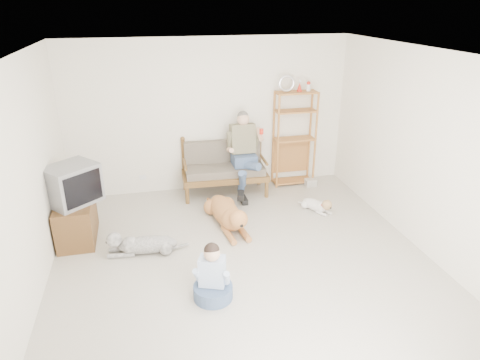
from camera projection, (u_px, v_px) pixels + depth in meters
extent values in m
plane|color=beige|center=(246.00, 268.00, 5.62)|extent=(5.50, 5.50, 0.00)
plane|color=white|center=(248.00, 56.00, 4.56)|extent=(5.50, 5.50, 0.00)
plane|color=white|center=(210.00, 116.00, 7.56)|extent=(5.00, 0.00, 5.00)
plane|color=white|center=(354.00, 336.00, 2.62)|extent=(5.00, 0.00, 5.00)
plane|color=white|center=(20.00, 192.00, 4.57)|extent=(0.00, 5.50, 5.50)
plane|color=white|center=(431.00, 157.00, 5.61)|extent=(0.00, 5.50, 5.50)
cube|color=brown|center=(225.00, 175.00, 7.65)|extent=(1.53, 0.76, 0.10)
cube|color=#6E6354|center=(225.00, 169.00, 7.60)|extent=(1.40, 0.66, 0.13)
cube|color=#6E6354|center=(222.00, 153.00, 7.73)|extent=(1.38, 0.18, 0.45)
cylinder|color=brown|center=(221.00, 141.00, 7.70)|extent=(1.40, 0.11, 0.05)
cylinder|color=brown|center=(188.00, 196.00, 7.31)|extent=(0.07, 0.07, 0.30)
cylinder|color=brown|center=(184.00, 166.00, 7.72)|extent=(0.07, 0.07, 0.95)
cylinder|color=brown|center=(267.00, 189.00, 7.60)|extent=(0.07, 0.07, 0.30)
cylinder|color=brown|center=(258.00, 160.00, 8.01)|extent=(0.07, 0.07, 0.95)
cube|color=#4A6187|center=(244.00, 159.00, 7.56)|extent=(0.41, 0.39, 0.20)
cube|color=gray|center=(243.00, 138.00, 7.51)|extent=(0.43, 0.29, 0.54)
sphere|color=#D8A887|center=(243.00, 119.00, 7.34)|extent=(0.21, 0.21, 0.21)
sphere|color=#5E5953|center=(243.00, 116.00, 7.35)|extent=(0.19, 0.19, 0.19)
cylinder|color=red|center=(261.00, 131.00, 7.30)|extent=(0.07, 0.07, 0.09)
cube|color=#AC6B36|center=(297.00, 92.00, 7.55)|extent=(0.74, 0.30, 0.03)
torus|color=silver|center=(287.00, 83.00, 7.44)|extent=(0.30, 0.05, 0.30)
cone|color=red|center=(300.00, 87.00, 7.52)|extent=(0.10, 0.10, 0.16)
cylinder|color=#AC6B36|center=(278.00, 143.00, 7.68)|extent=(0.04, 0.04, 1.76)
cylinder|color=#AC6B36|center=(273.00, 138.00, 7.93)|extent=(0.04, 0.04, 1.76)
cylinder|color=#AC6B36|center=(315.00, 140.00, 7.83)|extent=(0.04, 0.04, 1.76)
cylinder|color=#AC6B36|center=(310.00, 136.00, 8.08)|extent=(0.04, 0.04, 1.76)
cube|color=beige|center=(311.00, 182.00, 8.07)|extent=(0.21, 0.15, 0.13)
cube|color=brown|center=(77.00, 221.00, 6.19)|extent=(0.51, 0.90, 0.60)
cube|color=brown|center=(57.00, 230.00, 5.94)|extent=(0.02, 0.40, 0.50)
cube|color=brown|center=(61.00, 215.00, 6.34)|extent=(0.02, 0.40, 0.50)
cube|color=slate|center=(72.00, 184.00, 5.96)|extent=(0.85, 0.84, 0.55)
cube|color=black|center=(83.00, 189.00, 5.82)|extent=(0.44, 0.38, 0.44)
cube|color=white|center=(143.00, 177.00, 7.70)|extent=(0.12, 0.02, 0.08)
ellipsoid|color=#CB8446|center=(225.00, 212.00, 6.72)|extent=(0.52, 1.13, 0.34)
sphere|color=#CB8446|center=(232.00, 220.00, 6.43)|extent=(0.34, 0.34, 0.34)
sphere|color=#CB8446|center=(239.00, 219.00, 6.14)|extent=(0.27, 0.27, 0.27)
ellipsoid|color=#CB8446|center=(241.00, 225.00, 6.04)|extent=(0.14, 0.21, 0.10)
cylinder|color=#CB8446|center=(215.00, 203.00, 7.23)|extent=(0.25, 0.41, 0.05)
ellipsoid|color=#CB8446|center=(232.00, 219.00, 6.13)|extent=(0.07, 0.09, 0.13)
ellipsoid|color=#CB8446|center=(244.00, 217.00, 6.19)|extent=(0.07, 0.09, 0.13)
ellipsoid|color=silver|center=(148.00, 245.00, 5.92)|extent=(0.82, 0.33, 0.24)
sphere|color=silver|center=(130.00, 245.00, 5.88)|extent=(0.24, 0.24, 0.24)
sphere|color=silver|center=(114.00, 240.00, 5.81)|extent=(0.21, 0.21, 0.21)
ellipsoid|color=silver|center=(107.00, 242.00, 5.80)|extent=(0.16, 0.10, 0.08)
cylinder|color=silver|center=(178.00, 247.00, 6.01)|extent=(0.32, 0.13, 0.04)
ellipsoid|color=silver|center=(116.00, 237.00, 5.88)|extent=(0.07, 0.05, 0.10)
ellipsoid|color=silver|center=(115.00, 242.00, 5.74)|extent=(0.07, 0.05, 0.10)
ellipsoid|color=silver|center=(314.00, 205.00, 7.14)|extent=(0.40, 0.50, 0.18)
sphere|color=silver|center=(321.00, 207.00, 7.04)|extent=(0.18, 0.18, 0.18)
sphere|color=#A88354|center=(327.00, 205.00, 6.93)|extent=(0.16, 0.16, 0.16)
ellipsoid|color=#A88354|center=(330.00, 207.00, 6.88)|extent=(0.12, 0.14, 0.06)
cylinder|color=silver|center=(303.00, 203.00, 7.31)|extent=(0.16, 0.14, 0.03)
cone|color=#A88354|center=(324.00, 203.00, 6.88)|extent=(0.05, 0.05, 0.06)
cone|color=#A88354|center=(328.00, 201.00, 6.96)|extent=(0.05, 0.05, 0.06)
torus|color=red|center=(326.00, 205.00, 6.95)|extent=(0.15, 0.15, 0.02)
cylinder|color=#4A6187|center=(213.00, 292.00, 5.03)|extent=(0.47, 0.47, 0.17)
cube|color=silver|center=(212.00, 271.00, 4.94)|extent=(0.34, 0.28, 0.36)
sphere|color=#D8A887|center=(212.00, 253.00, 4.82)|extent=(0.19, 0.19, 0.19)
sphere|color=black|center=(212.00, 250.00, 4.82)|extent=(0.18, 0.18, 0.18)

